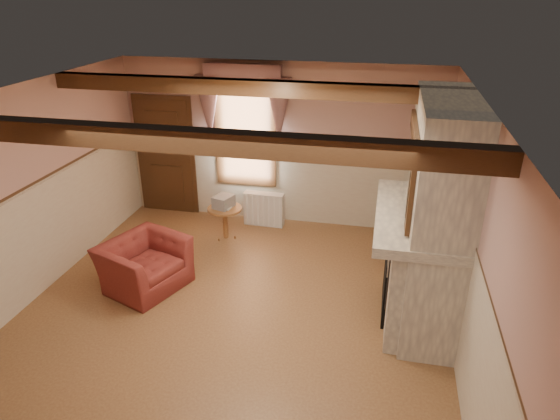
% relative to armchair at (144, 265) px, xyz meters
% --- Properties ---
extents(floor, '(5.50, 6.00, 0.01)m').
position_rel_armchair_xyz_m(floor, '(1.38, -0.41, -0.35)').
color(floor, brown).
rests_on(floor, ground).
extents(ceiling, '(5.50, 6.00, 0.01)m').
position_rel_armchair_xyz_m(ceiling, '(1.38, -0.41, 2.45)').
color(ceiling, silver).
rests_on(ceiling, wall_back).
extents(wall_back, '(5.50, 0.02, 2.80)m').
position_rel_armchair_xyz_m(wall_back, '(1.38, 2.59, 1.05)').
color(wall_back, tan).
rests_on(wall_back, floor).
extents(wall_front, '(5.50, 0.02, 2.80)m').
position_rel_armchair_xyz_m(wall_front, '(1.38, -3.41, 1.05)').
color(wall_front, tan).
rests_on(wall_front, floor).
extents(wall_left, '(0.02, 6.00, 2.80)m').
position_rel_armchair_xyz_m(wall_left, '(-1.37, -0.41, 1.05)').
color(wall_left, tan).
rests_on(wall_left, floor).
extents(wall_right, '(0.02, 6.00, 2.80)m').
position_rel_armchair_xyz_m(wall_right, '(4.13, -0.41, 1.05)').
color(wall_right, tan).
rests_on(wall_right, floor).
extents(wainscot, '(5.50, 6.00, 1.50)m').
position_rel_armchair_xyz_m(wainscot, '(1.38, -0.41, 0.40)').
color(wainscot, beige).
rests_on(wainscot, floor).
extents(chair_rail, '(5.50, 6.00, 0.08)m').
position_rel_armchair_xyz_m(chair_rail, '(1.38, -0.41, 1.15)').
color(chair_rail, black).
rests_on(chair_rail, wainscot).
extents(firebox, '(0.20, 0.95, 0.90)m').
position_rel_armchair_xyz_m(firebox, '(3.38, 0.19, 0.10)').
color(firebox, black).
rests_on(firebox, floor).
extents(armchair, '(1.26, 1.34, 0.70)m').
position_rel_armchair_xyz_m(armchair, '(0.00, 0.00, 0.00)').
color(armchair, maroon).
rests_on(armchair, floor).
extents(side_table, '(0.74, 0.74, 0.55)m').
position_rel_armchair_xyz_m(side_table, '(0.64, 1.66, -0.07)').
color(side_table, brown).
rests_on(side_table, floor).
extents(book_stack, '(0.35, 0.38, 0.20)m').
position_rel_armchair_xyz_m(book_stack, '(0.62, 1.68, 0.30)').
color(book_stack, '#B7AD8C').
rests_on(book_stack, side_table).
extents(radiator, '(0.71, 0.20, 0.60)m').
position_rel_armchair_xyz_m(radiator, '(1.16, 2.29, -0.05)').
color(radiator, silver).
rests_on(radiator, floor).
extents(bowl, '(0.37, 0.37, 0.09)m').
position_rel_armchair_xyz_m(bowl, '(3.62, 0.30, 1.12)').
color(bowl, brown).
rests_on(bowl, mantel).
extents(mantel_clock, '(0.14, 0.24, 0.20)m').
position_rel_armchair_xyz_m(mantel_clock, '(3.62, 0.99, 1.17)').
color(mantel_clock, black).
rests_on(mantel_clock, mantel).
extents(oil_lamp, '(0.11, 0.11, 0.28)m').
position_rel_armchair_xyz_m(oil_lamp, '(3.62, 0.76, 1.21)').
color(oil_lamp, gold).
rests_on(oil_lamp, mantel).
extents(candle_red, '(0.06, 0.06, 0.16)m').
position_rel_armchair_xyz_m(candle_red, '(3.62, -0.48, 1.15)').
color(candle_red, '#AD151A').
rests_on(candle_red, mantel).
extents(jar_yellow, '(0.06, 0.06, 0.12)m').
position_rel_armchair_xyz_m(jar_yellow, '(3.62, -0.14, 1.13)').
color(jar_yellow, gold).
rests_on(jar_yellow, mantel).
extents(fireplace, '(0.85, 2.00, 2.80)m').
position_rel_armchair_xyz_m(fireplace, '(3.80, 0.19, 1.05)').
color(fireplace, gray).
rests_on(fireplace, floor).
extents(mantel, '(1.05, 2.05, 0.12)m').
position_rel_armchair_xyz_m(mantel, '(3.62, 0.19, 1.01)').
color(mantel, gray).
rests_on(mantel, fireplace).
extents(overmantel_mirror, '(0.06, 1.44, 1.04)m').
position_rel_armchair_xyz_m(overmantel_mirror, '(3.44, 0.19, 1.62)').
color(overmantel_mirror, silver).
rests_on(overmantel_mirror, fireplace).
extents(door, '(1.10, 0.10, 2.10)m').
position_rel_armchair_xyz_m(door, '(-0.72, 2.53, 0.70)').
color(door, black).
rests_on(door, floor).
extents(window, '(1.06, 0.08, 2.02)m').
position_rel_armchair_xyz_m(window, '(0.78, 2.56, 1.30)').
color(window, white).
rests_on(window, wall_back).
extents(window_drapes, '(1.30, 0.14, 1.40)m').
position_rel_armchair_xyz_m(window_drapes, '(0.78, 2.47, 1.90)').
color(window_drapes, gray).
rests_on(window_drapes, wall_back).
extents(ceiling_beam_front, '(5.50, 0.18, 0.20)m').
position_rel_armchair_xyz_m(ceiling_beam_front, '(1.38, -1.61, 2.35)').
color(ceiling_beam_front, black).
rests_on(ceiling_beam_front, ceiling).
extents(ceiling_beam_back, '(5.50, 0.18, 0.20)m').
position_rel_armchair_xyz_m(ceiling_beam_back, '(1.38, 0.79, 2.35)').
color(ceiling_beam_back, black).
rests_on(ceiling_beam_back, ceiling).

